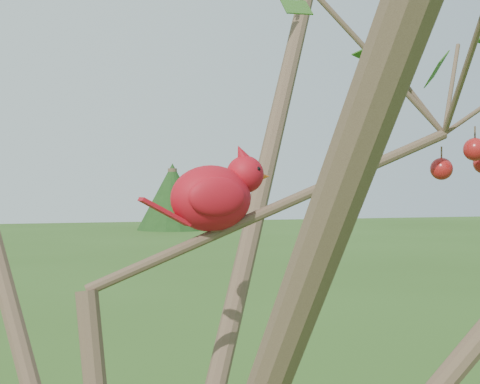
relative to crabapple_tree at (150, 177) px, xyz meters
The scene contains 2 objects.
crabapple_tree is the anchor object (origin of this frame).
cardinal 0.17m from the crabapple_tree, 41.26° to the left, with size 0.22×0.12×0.15m.
Camera 1 is at (-0.14, -0.94, 2.11)m, focal length 50.00 mm.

